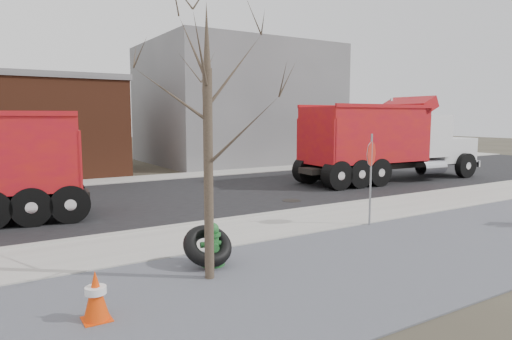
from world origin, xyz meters
TOP-DOWN VIEW (x-y plane):
  - ground at (0.00, 0.00)m, footprint 120.00×120.00m
  - gravel_verge at (0.00, -3.50)m, footprint 60.00×5.00m
  - sidewalk at (0.00, 0.25)m, footprint 60.00×2.50m
  - curb at (0.00, 1.55)m, footprint 60.00×0.15m
  - road at (0.00, 6.30)m, footprint 60.00×9.40m
  - far_sidewalk at (0.00, 12.00)m, footprint 60.00×2.00m
  - building_grey at (9.00, 18.00)m, footprint 12.00×10.00m
  - bare_tree at (-3.20, -2.60)m, footprint 3.20×3.20m
  - fire_hydrant at (-2.80, -1.94)m, footprint 0.54×0.52m
  - truck_tire at (-2.91, -1.91)m, footprint 1.12×1.08m
  - stop_sign at (2.61, -1.10)m, footprint 0.66×0.34m
  - traffic_cone_near at (-5.47, -3.34)m, footprint 0.42×0.42m
  - dump_truck_red_a at (10.07, 5.16)m, footprint 10.23×3.20m

SIDE VIEW (x-z plane):
  - ground at x=0.00m, z-range 0.00..0.00m
  - road at x=0.00m, z-range 0.00..0.02m
  - gravel_verge at x=0.00m, z-range 0.00..0.03m
  - sidewalk at x=0.00m, z-range 0.00..0.06m
  - far_sidewalk at x=0.00m, z-range 0.00..0.06m
  - curb at x=0.00m, z-range 0.00..0.11m
  - traffic_cone_near at x=-5.47m, z-range 0.00..0.81m
  - fire_hydrant at x=-2.80m, z-range -0.04..0.90m
  - truck_tire at x=-2.91m, z-range 0.02..0.88m
  - stop_sign at x=2.61m, z-range 0.49..3.13m
  - dump_truck_red_a at x=10.07m, z-range 0.03..4.08m
  - bare_tree at x=-3.20m, z-range 0.70..5.90m
  - building_grey at x=9.00m, z-range 0.00..8.00m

